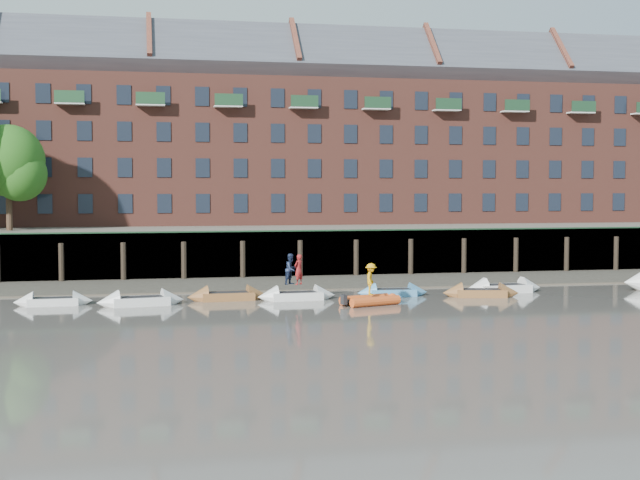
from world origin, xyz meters
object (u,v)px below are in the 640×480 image
object	(u,v)px
rowboat_1	(141,301)
rowboat_2	(228,296)
rowboat_4	(392,292)
person_rower_a	(299,270)
rowboat_5	(481,293)
person_rower_b	(291,269)
rowboat_3	(297,296)
rib_tender	(372,300)
rowboat_0	(53,301)
person_rib_crew	(371,279)
rowboat_6	(504,288)

from	to	relation	value
rowboat_1	rowboat_2	bearing A→B (deg)	6.00
rowboat_4	person_rower_a	size ratio (longest dim) A/B	2.46
rowboat_1	rowboat_5	world-z (taller)	rowboat_1
rowboat_2	person_rower_b	world-z (taller)	person_rower_b
rowboat_2	rowboat_3	bearing A→B (deg)	-12.58
rowboat_5	rib_tender	xyz separation A→B (m)	(-7.01, -2.08, 0.02)
person_rower_a	person_rower_b	world-z (taller)	person_rower_b
rowboat_0	person_rib_crew	bearing A→B (deg)	-12.19
person_rower_b	rowboat_4	bearing A→B (deg)	-39.70
person_rib_crew	rowboat_1	bearing A→B (deg)	99.00
rowboat_4	rib_tender	distance (m)	4.00
rowboat_4	person_rib_crew	world-z (taller)	person_rib_crew
rowboat_4	rowboat_2	bearing A→B (deg)	-176.98
rowboat_5	rib_tender	bearing A→B (deg)	-152.07
rowboat_4	rib_tender	size ratio (longest dim) A/B	1.25
rowboat_1	person_rower_a	distance (m)	8.79
rowboat_4	rib_tender	world-z (taller)	rowboat_4
rowboat_1	rowboat_4	bearing A→B (deg)	-3.94
rowboat_5	rowboat_4	bearing A→B (deg)	176.34
rowboat_1	rowboat_3	xyz separation A→B (m)	(8.54, 0.67, -0.01)
person_rower_b	rib_tender	bearing A→B (deg)	-81.01
person_rower_b	rowboat_0	bearing A→B (deg)	134.67
rowboat_0	person_rib_crew	size ratio (longest dim) A/B	2.41
rowboat_3	rowboat_4	distance (m)	5.76
rowboat_4	rib_tender	xyz separation A→B (m)	(-2.12, -3.40, 0.03)
rib_tender	person_rower_a	size ratio (longest dim) A/B	1.98
rowboat_3	person_rower_b	world-z (taller)	person_rower_b
rowboat_5	person_rib_crew	distance (m)	7.46
rowboat_0	person_rower_a	distance (m)	13.30
rowboat_1	rowboat_6	size ratio (longest dim) A/B	0.97
rowboat_5	person_rib_crew	size ratio (longest dim) A/B	2.67
rowboat_3	rowboat_6	world-z (taller)	rowboat_6
rowboat_0	rowboat_1	world-z (taller)	rowboat_1
rowboat_6	person_rower_a	distance (m)	12.75
rowboat_0	rib_tender	distance (m)	17.00
rowboat_5	person_rower_b	xyz separation A→B (m)	(-10.91, 0.81, 1.50)
rowboat_2	person_rib_crew	bearing A→B (deg)	-28.44
rowboat_2	rowboat_5	world-z (taller)	rowboat_2
rowboat_3	rib_tender	distance (m)	4.56
person_rib_crew	person_rower_b	bearing A→B (deg)	71.86
rowboat_6	rowboat_5	bearing A→B (deg)	-144.81
rowboat_2	rowboat_3	size ratio (longest dim) A/B	1.02
rowboat_3	rib_tender	world-z (taller)	rowboat_3
rowboat_3	rowboat_1	bearing A→B (deg)	-178.44
rowboat_0	person_rower_a	world-z (taller)	person_rower_a
rowboat_1	person_rower_b	bearing A→B (deg)	-3.70
rowboat_2	rowboat_1	bearing A→B (deg)	-168.40
rowboat_5	person_rib_crew	world-z (taller)	person_rib_crew
rowboat_5	rowboat_6	bearing A→B (deg)	50.03
rowboat_0	person_rib_crew	xyz separation A→B (m)	(16.66, -3.11, 1.17)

